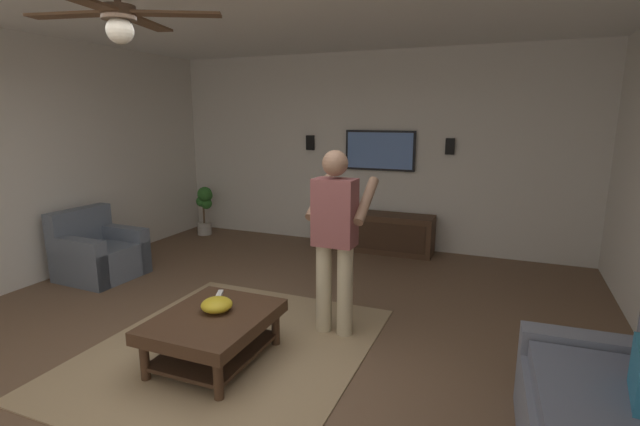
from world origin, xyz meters
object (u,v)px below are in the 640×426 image
coffee_table (214,327)px  tv (380,150)px  person_standing (335,232)px  remote_white (220,294)px  potted_plant_short (205,205)px  armchair (99,254)px  ceiling_fan (119,18)px  vase_round (343,203)px  media_console (373,232)px  bowl (217,305)px  wall_speaker_left (450,146)px  wall_speaker_right (310,143)px

coffee_table → tv: (3.71, -0.31, 1.13)m
tv → person_standing: 2.94m
coffee_table → person_standing: (0.84, -0.70, 0.64)m
remote_white → potted_plant_short: bearing=14.0°
remote_white → person_standing: bearing=-84.8°
coffee_table → potted_plant_short: 4.12m
armchair → person_standing: (-0.30, -3.15, 0.65)m
ceiling_fan → vase_round: bearing=-0.2°
coffee_table → tv: size_ratio=0.98×
coffee_table → remote_white: (0.35, 0.18, 0.12)m
coffee_table → tv: tv is taller
remote_white → vase_round: bearing=-24.1°
media_console → ceiling_fan: bearing=-7.0°
armchair → vase_round: (2.35, -2.29, 0.38)m
armchair → bowl: 2.67m
coffee_table → wall_speaker_left: size_ratio=4.55×
tv → ceiling_fan: size_ratio=0.85×
person_standing → wall_speaker_right: (2.89, 1.49, 0.58)m
potted_plant_short → bowl: (-3.23, -2.46, -0.05)m
person_standing → wall_speaker_right: bearing=28.6°
remote_white → ceiling_fan: (-0.87, 0.00, 2.08)m
bowl → wall_speaker_right: size_ratio=1.13×
ceiling_fan → media_console: bearing=-7.0°
coffee_table → wall_speaker_right: wall_speaker_right is taller
armchair → media_console: armchair is taller
coffee_table → wall_speaker_right: bearing=11.9°
media_console → ceiling_fan: ceiling_fan is taller
bowl → wall_speaker_right: 3.89m
person_standing → bowl: bearing=139.0°
person_standing → ceiling_fan: (-1.36, 0.88, 1.55)m
armchair → wall_speaker_right: wall_speaker_right is taller
armchair → vase_round: 3.30m
tv → person_standing: (-2.88, -0.39, -0.49)m
bowl → coffee_table: bearing=-172.1°
armchair → coffee_table: size_ratio=0.84×
potted_plant_short → ceiling_fan: bearing=-149.1°
person_standing → ceiling_fan: bearing=148.4°
armchair → ceiling_fan: (-1.66, -2.27, 2.21)m
wall_speaker_left → wall_speaker_right: (0.00, 2.07, 0.00)m
wall_speaker_left → coffee_table: bearing=160.9°
media_console → potted_plant_short: bearing=-86.2°
bowl → wall_speaker_right: (3.67, 0.78, 1.06)m
person_standing → vase_round: size_ratio=7.45×
wall_speaker_left → ceiling_fan: bearing=160.9°
remote_white → wall_speaker_right: bearing=-13.7°
potted_plant_short → ceiling_fan: size_ratio=0.67×
person_standing → wall_speaker_left: 3.00m
coffee_table → vase_round: vase_round is taller
potted_plant_short → person_standing: bearing=-127.8°
coffee_table → potted_plant_short: (3.29, 2.47, 0.21)m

